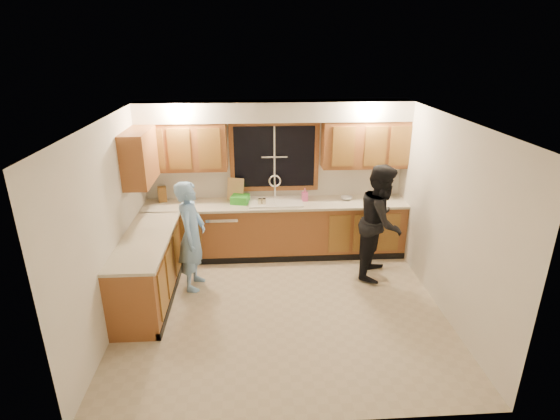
# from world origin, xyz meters

# --- Properties ---
(floor) EXTENTS (4.20, 4.20, 0.00)m
(floor) POSITION_xyz_m (0.00, 0.00, 0.00)
(floor) COLOR #B7A88D
(floor) RESTS_ON ground
(ceiling) EXTENTS (4.20, 4.20, 0.00)m
(ceiling) POSITION_xyz_m (0.00, 0.00, 2.50)
(ceiling) COLOR white
(wall_back) EXTENTS (4.20, 0.00, 4.20)m
(wall_back) POSITION_xyz_m (0.00, 1.90, 1.25)
(wall_back) COLOR silver
(wall_back) RESTS_ON ground
(wall_left) EXTENTS (0.00, 3.80, 3.80)m
(wall_left) POSITION_xyz_m (-2.10, 0.00, 1.25)
(wall_left) COLOR silver
(wall_left) RESTS_ON ground
(wall_right) EXTENTS (0.00, 3.80, 3.80)m
(wall_right) POSITION_xyz_m (2.10, 0.00, 1.25)
(wall_right) COLOR silver
(wall_right) RESTS_ON ground
(base_cabinets_back) EXTENTS (4.20, 0.60, 0.88)m
(base_cabinets_back) POSITION_xyz_m (0.00, 1.60, 0.44)
(base_cabinets_back) COLOR brown
(base_cabinets_back) RESTS_ON ground
(base_cabinets_left) EXTENTS (0.60, 1.90, 0.88)m
(base_cabinets_left) POSITION_xyz_m (-1.80, 0.35, 0.44)
(base_cabinets_left) COLOR brown
(base_cabinets_left) RESTS_ON ground
(countertop_back) EXTENTS (4.20, 0.63, 0.04)m
(countertop_back) POSITION_xyz_m (0.00, 1.58, 0.90)
(countertop_back) COLOR beige
(countertop_back) RESTS_ON base_cabinets_back
(countertop_left) EXTENTS (0.63, 1.90, 0.04)m
(countertop_left) POSITION_xyz_m (-1.79, 0.35, 0.90)
(countertop_left) COLOR beige
(countertop_left) RESTS_ON base_cabinets_left
(upper_cabinets_left) EXTENTS (1.35, 0.33, 0.75)m
(upper_cabinets_left) POSITION_xyz_m (-1.43, 1.73, 1.83)
(upper_cabinets_left) COLOR brown
(upper_cabinets_left) RESTS_ON wall_back
(upper_cabinets_right) EXTENTS (1.35, 0.33, 0.75)m
(upper_cabinets_right) POSITION_xyz_m (1.43, 1.73, 1.83)
(upper_cabinets_right) COLOR brown
(upper_cabinets_right) RESTS_ON wall_back
(upper_cabinets_return) EXTENTS (0.33, 0.90, 0.75)m
(upper_cabinets_return) POSITION_xyz_m (-1.94, 1.12, 1.83)
(upper_cabinets_return) COLOR brown
(upper_cabinets_return) RESTS_ON wall_left
(soffit) EXTENTS (4.20, 0.35, 0.30)m
(soffit) POSITION_xyz_m (0.00, 1.72, 2.35)
(soffit) COLOR silver
(soffit) RESTS_ON wall_back
(window_frame) EXTENTS (1.44, 0.03, 1.14)m
(window_frame) POSITION_xyz_m (0.00, 1.89, 1.60)
(window_frame) COLOR black
(window_frame) RESTS_ON wall_back
(sink) EXTENTS (0.86, 0.52, 0.57)m
(sink) POSITION_xyz_m (0.00, 1.60, 0.86)
(sink) COLOR white
(sink) RESTS_ON countertop_back
(dishwasher) EXTENTS (0.60, 0.56, 0.82)m
(dishwasher) POSITION_xyz_m (-0.85, 1.59, 0.41)
(dishwasher) COLOR white
(dishwasher) RESTS_ON floor
(stove) EXTENTS (0.58, 0.75, 0.90)m
(stove) POSITION_xyz_m (-1.80, -0.22, 0.45)
(stove) COLOR white
(stove) RESTS_ON floor
(man) EXTENTS (0.46, 0.63, 1.60)m
(man) POSITION_xyz_m (-1.23, 0.66, 0.80)
(man) COLOR #78AAE4
(man) RESTS_ON floor
(woman) EXTENTS (0.95, 1.04, 1.72)m
(woman) POSITION_xyz_m (1.51, 0.85, 0.86)
(woman) COLOR black
(woman) RESTS_ON floor
(knife_block) EXTENTS (0.16, 0.14, 0.24)m
(knife_block) POSITION_xyz_m (-1.82, 1.77, 1.04)
(knife_block) COLOR olive
(knife_block) RESTS_ON countertop_back
(cutting_board) EXTENTS (0.29, 0.17, 0.36)m
(cutting_board) POSITION_xyz_m (-0.64, 1.77, 1.10)
(cutting_board) COLOR tan
(cutting_board) RESTS_ON countertop_back
(dish_crate) EXTENTS (0.32, 0.30, 0.12)m
(dish_crate) POSITION_xyz_m (-0.57, 1.63, 0.98)
(dish_crate) COLOR green
(dish_crate) RESTS_ON countertop_back
(soap_bottle) EXTENTS (0.10, 0.10, 0.21)m
(soap_bottle) POSITION_xyz_m (0.48, 1.66, 1.03)
(soap_bottle) COLOR #DA5392
(soap_bottle) RESTS_ON countertop_back
(bowl) EXTENTS (0.23, 0.23, 0.05)m
(bowl) POSITION_xyz_m (1.17, 1.67, 0.94)
(bowl) COLOR silver
(bowl) RESTS_ON countertop_back
(can_left) EXTENTS (0.07, 0.07, 0.12)m
(can_left) POSITION_xyz_m (-0.19, 1.48, 0.98)
(can_left) COLOR beige
(can_left) RESTS_ON countertop_back
(can_right) EXTENTS (0.07, 0.07, 0.12)m
(can_right) POSITION_xyz_m (-0.25, 1.48, 0.98)
(can_right) COLOR beige
(can_right) RESTS_ON countertop_back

